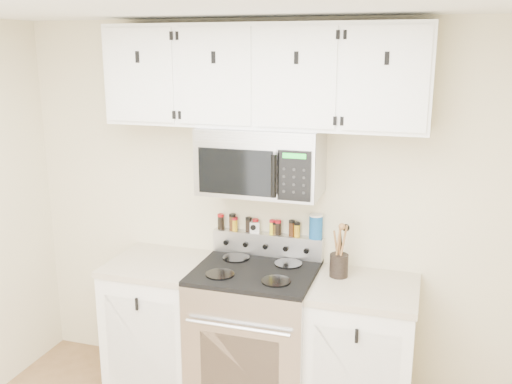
# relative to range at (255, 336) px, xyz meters

# --- Properties ---
(back_wall) EXTENTS (3.50, 0.01, 2.50)m
(back_wall) POSITION_rel_range_xyz_m (0.00, 0.32, 0.76)
(back_wall) COLOR beige
(back_wall) RESTS_ON floor
(range) EXTENTS (0.76, 0.65, 1.10)m
(range) POSITION_rel_range_xyz_m (0.00, 0.00, 0.00)
(range) COLOR #B7B7BA
(range) RESTS_ON floor
(base_cabinet_left) EXTENTS (0.64, 0.62, 0.92)m
(base_cabinet_left) POSITION_rel_range_xyz_m (-0.69, 0.02, -0.03)
(base_cabinet_left) COLOR white
(base_cabinet_left) RESTS_ON floor
(base_cabinet_right) EXTENTS (0.64, 0.62, 0.92)m
(base_cabinet_right) POSITION_rel_range_xyz_m (0.69, 0.02, -0.03)
(base_cabinet_right) COLOR white
(base_cabinet_right) RESTS_ON floor
(microwave) EXTENTS (0.76, 0.44, 0.42)m
(microwave) POSITION_rel_range_xyz_m (0.00, 0.13, 1.14)
(microwave) COLOR #9E9EA3
(microwave) RESTS_ON back_wall
(upper_cabinets) EXTENTS (2.00, 0.35, 0.62)m
(upper_cabinets) POSITION_rel_range_xyz_m (-0.00, 0.15, 1.66)
(upper_cabinets) COLOR white
(upper_cabinets) RESTS_ON back_wall
(utensil_crock) EXTENTS (0.12, 0.12, 0.34)m
(utensil_crock) POSITION_rel_range_xyz_m (0.51, 0.12, 0.52)
(utensil_crock) COLOR black
(utensil_crock) RESTS_ON base_cabinet_right
(kitchen_timer) EXTENTS (0.08, 0.07, 0.08)m
(kitchen_timer) POSITION_rel_range_xyz_m (-0.09, 0.28, 0.65)
(kitchen_timer) COLOR white
(kitchen_timer) RESTS_ON range
(salt_canister) EXTENTS (0.09, 0.09, 0.16)m
(salt_canister) POSITION_rel_range_xyz_m (0.33, 0.28, 0.70)
(salt_canister) COLOR #16549B
(salt_canister) RESTS_ON range
(spice_jar_0) EXTENTS (0.04, 0.04, 0.11)m
(spice_jar_0) POSITION_rel_range_xyz_m (-0.34, 0.28, 0.67)
(spice_jar_0) COLOR black
(spice_jar_0) RESTS_ON range
(spice_jar_1) EXTENTS (0.05, 0.05, 0.11)m
(spice_jar_1) POSITION_rel_range_xyz_m (-0.25, 0.28, 0.67)
(spice_jar_1) COLOR #452610
(spice_jar_1) RESTS_ON range
(spice_jar_2) EXTENTS (0.05, 0.05, 0.09)m
(spice_jar_2) POSITION_rel_range_xyz_m (-0.24, 0.28, 0.66)
(spice_jar_2) COLOR gold
(spice_jar_2) RESTS_ON range
(spice_jar_3) EXTENTS (0.04, 0.04, 0.10)m
(spice_jar_3) POSITION_rel_range_xyz_m (-0.13, 0.28, 0.66)
(spice_jar_3) COLOR black
(spice_jar_3) RESTS_ON range
(spice_jar_4) EXTENTS (0.04, 0.04, 0.10)m
(spice_jar_4) POSITION_rel_range_xyz_m (-0.09, 0.28, 0.66)
(spice_jar_4) COLOR #443010
(spice_jar_4) RESTS_ON range
(spice_jar_5) EXTENTS (0.04, 0.04, 0.10)m
(spice_jar_5) POSITION_rel_range_xyz_m (0.03, 0.28, 0.66)
(spice_jar_5) COLOR yellow
(spice_jar_5) RESTS_ON range
(spice_jar_6) EXTENTS (0.04, 0.04, 0.09)m
(spice_jar_6) POSITION_rel_range_xyz_m (0.05, 0.28, 0.66)
(spice_jar_6) COLOR #453110
(spice_jar_6) RESTS_ON range
(spice_jar_7) EXTENTS (0.04, 0.04, 0.10)m
(spice_jar_7) POSITION_rel_range_xyz_m (0.07, 0.28, 0.66)
(spice_jar_7) COLOR black
(spice_jar_7) RESTS_ON range
(spice_jar_8) EXTENTS (0.04, 0.04, 0.11)m
(spice_jar_8) POSITION_rel_range_xyz_m (0.17, 0.28, 0.67)
(spice_jar_8) COLOR #3C1F0E
(spice_jar_8) RESTS_ON range
(spice_jar_9) EXTENTS (0.04, 0.04, 0.10)m
(spice_jar_9) POSITION_rel_range_xyz_m (0.20, 0.28, 0.66)
(spice_jar_9) COLOR gold
(spice_jar_9) RESTS_ON range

